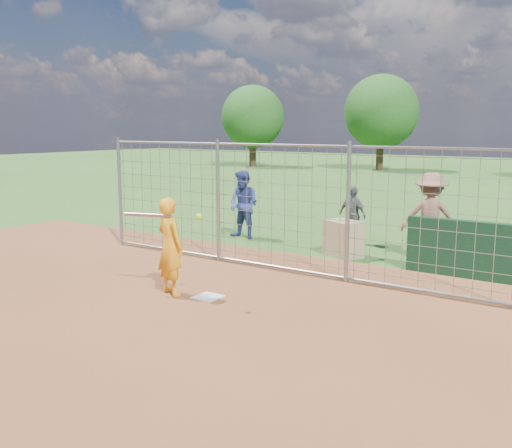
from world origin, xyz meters
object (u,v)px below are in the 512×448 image
Objects in this scene: batter at (170,246)px; bystander_c at (430,217)px; equipment_bin at (343,239)px; bystander_b at (352,215)px; bystander_a at (244,205)px.

bystander_c is at bearing -105.21° from batter.
batter is at bearing -82.12° from equipment_bin.
bystander_b reaches higher than equipment_bin.
bystander_b is at bearing -32.34° from bystander_c.
batter is at bearing -77.72° from bystander_b.
bystander_a is at bearing -11.92° from bystander_c.
bystander_b is at bearing -83.08° from batter.
bystander_c is 2.36× the size of equipment_bin.
bystander_a reaches higher than batter.
bystander_a is 2.19× the size of equipment_bin.
equipment_bin is (3.04, -0.43, -0.48)m from bystander_a.
equipment_bin is (0.44, -1.36, -0.32)m from bystander_b.
bystander_c is (2.12, -0.64, 0.22)m from bystander_b.
batter is 5.13m from bystander_a.
bystander_a reaches higher than bystander_b.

